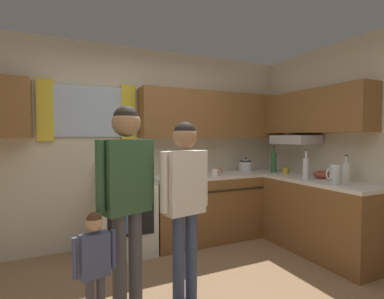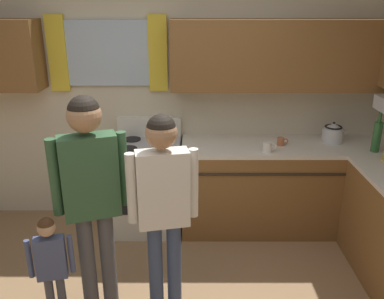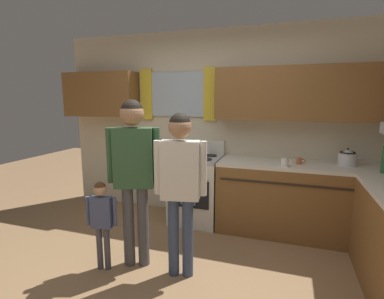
{
  "view_description": "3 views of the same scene",
  "coord_description": "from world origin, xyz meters",
  "px_view_note": "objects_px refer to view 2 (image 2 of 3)",
  "views": [
    {
      "loc": [
        -0.91,
        -1.96,
        1.43
      ],
      "look_at": [
        0.36,
        0.74,
        1.29
      ],
      "focal_mm": 26.97,
      "sensor_mm": 36.0,
      "label": 1
    },
    {
      "loc": [
        0.27,
        -2.17,
        2.23
      ],
      "look_at": [
        0.26,
        0.86,
        1.1
      ],
      "focal_mm": 37.95,
      "sensor_mm": 36.0,
      "label": 2
    },
    {
      "loc": [
        0.98,
        -2.11,
        1.67
      ],
      "look_at": [
        0.09,
        0.56,
        1.18
      ],
      "focal_mm": 27.24,
      "sensor_mm": 36.0,
      "label": 3
    }
  ],
  "objects_px": {
    "mug_ceramic_white": "(270,147)",
    "adult_in_plaid": "(165,196)",
    "cup_terracotta": "(283,142)",
    "adult_holding_child": "(92,185)",
    "small_child": "(53,261)",
    "stove_oven": "(150,184)",
    "stovetop_kettle": "(335,133)",
    "bottle_wine_green": "(379,136)"
  },
  "relations": [
    {
      "from": "stove_oven",
      "to": "small_child",
      "type": "height_order",
      "value": "stove_oven"
    },
    {
      "from": "adult_holding_child",
      "to": "adult_in_plaid",
      "type": "xyz_separation_m",
      "value": [
        0.49,
        -0.03,
        -0.07
      ]
    },
    {
      "from": "stove_oven",
      "to": "cup_terracotta",
      "type": "bearing_deg",
      "value": -1.48
    },
    {
      "from": "cup_terracotta",
      "to": "mug_ceramic_white",
      "type": "bearing_deg",
      "value": -131.59
    },
    {
      "from": "adult_holding_child",
      "to": "adult_in_plaid",
      "type": "relative_size",
      "value": 1.07
    },
    {
      "from": "bottle_wine_green",
      "to": "small_child",
      "type": "bearing_deg",
      "value": -155.32
    },
    {
      "from": "cup_terracotta",
      "to": "stovetop_kettle",
      "type": "distance_m",
      "value": 0.54
    },
    {
      "from": "mug_ceramic_white",
      "to": "adult_holding_child",
      "type": "height_order",
      "value": "adult_holding_child"
    },
    {
      "from": "mug_ceramic_white",
      "to": "small_child",
      "type": "relative_size",
      "value": 0.14
    },
    {
      "from": "adult_holding_child",
      "to": "small_child",
      "type": "relative_size",
      "value": 1.86
    },
    {
      "from": "bottle_wine_green",
      "to": "adult_in_plaid",
      "type": "height_order",
      "value": "adult_in_plaid"
    },
    {
      "from": "stove_oven",
      "to": "stovetop_kettle",
      "type": "xyz_separation_m",
      "value": [
        1.83,
        0.07,
        0.53
      ]
    },
    {
      "from": "bottle_wine_green",
      "to": "adult_in_plaid",
      "type": "distance_m",
      "value": 2.17
    },
    {
      "from": "adult_holding_child",
      "to": "adult_in_plaid",
      "type": "bearing_deg",
      "value": -3.21
    },
    {
      "from": "stove_oven",
      "to": "bottle_wine_green",
      "type": "height_order",
      "value": "bottle_wine_green"
    },
    {
      "from": "stove_oven",
      "to": "adult_in_plaid",
      "type": "relative_size",
      "value": 0.71
    },
    {
      "from": "stovetop_kettle",
      "to": "adult_holding_child",
      "type": "bearing_deg",
      "value": -147.77
    },
    {
      "from": "bottle_wine_green",
      "to": "adult_holding_child",
      "type": "distance_m",
      "value": 2.6
    },
    {
      "from": "mug_ceramic_white",
      "to": "adult_holding_child",
      "type": "xyz_separation_m",
      "value": [
        -1.38,
        -1.02,
        0.1
      ]
    },
    {
      "from": "stove_oven",
      "to": "adult_holding_child",
      "type": "distance_m",
      "value": 1.39
    },
    {
      "from": "mug_ceramic_white",
      "to": "stovetop_kettle",
      "type": "bearing_deg",
      "value": 22.4
    },
    {
      "from": "cup_terracotta",
      "to": "adult_in_plaid",
      "type": "distance_m",
      "value": 1.62
    },
    {
      "from": "stove_oven",
      "to": "small_child",
      "type": "distance_m",
      "value": 1.51
    },
    {
      "from": "cup_terracotta",
      "to": "small_child",
      "type": "distance_m",
      "value": 2.31
    },
    {
      "from": "adult_in_plaid",
      "to": "mug_ceramic_white",
      "type": "bearing_deg",
      "value": 49.57
    },
    {
      "from": "cup_terracotta",
      "to": "adult_in_plaid",
      "type": "xyz_separation_m",
      "value": [
        -1.05,
        -1.23,
        0.04
      ]
    },
    {
      "from": "stove_oven",
      "to": "bottle_wine_green",
      "type": "distance_m",
      "value": 2.22
    },
    {
      "from": "bottle_wine_green",
      "to": "stovetop_kettle",
      "type": "relative_size",
      "value": 1.44
    },
    {
      "from": "cup_terracotta",
      "to": "adult_holding_child",
      "type": "xyz_separation_m",
      "value": [
        -1.54,
        -1.2,
        0.11
      ]
    },
    {
      "from": "mug_ceramic_white",
      "to": "adult_holding_child",
      "type": "relative_size",
      "value": 0.08
    },
    {
      "from": "cup_terracotta",
      "to": "mug_ceramic_white",
      "type": "relative_size",
      "value": 0.87
    },
    {
      "from": "bottle_wine_green",
      "to": "adult_in_plaid",
      "type": "xyz_separation_m",
      "value": [
        -1.89,
        -1.07,
        -0.08
      ]
    },
    {
      "from": "adult_holding_child",
      "to": "adult_in_plaid",
      "type": "height_order",
      "value": "adult_holding_child"
    },
    {
      "from": "mug_ceramic_white",
      "to": "small_child",
      "type": "height_order",
      "value": "mug_ceramic_white"
    },
    {
      "from": "adult_in_plaid",
      "to": "adult_holding_child",
      "type": "bearing_deg",
      "value": 176.79
    },
    {
      "from": "bottle_wine_green",
      "to": "small_child",
      "type": "xyz_separation_m",
      "value": [
        -2.65,
        -1.22,
        -0.49
      ]
    },
    {
      "from": "stovetop_kettle",
      "to": "stove_oven",
      "type": "bearing_deg",
      "value": -177.78
    },
    {
      "from": "stove_oven",
      "to": "stovetop_kettle",
      "type": "distance_m",
      "value": 1.9
    },
    {
      "from": "mug_ceramic_white",
      "to": "adult_in_plaid",
      "type": "distance_m",
      "value": 1.38
    },
    {
      "from": "bottle_wine_green",
      "to": "cup_terracotta",
      "type": "relative_size",
      "value": 3.62
    },
    {
      "from": "adult_in_plaid",
      "to": "stove_oven",
      "type": "bearing_deg",
      "value": 100.91
    },
    {
      "from": "cup_terracotta",
      "to": "adult_holding_child",
      "type": "relative_size",
      "value": 0.07
    }
  ]
}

